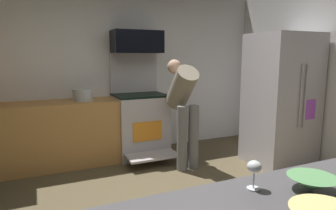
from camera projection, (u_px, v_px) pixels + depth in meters
The scene contains 9 objects.
wall_back at pixel (112, 70), 4.61m from camera, with size 5.20×0.12×2.60m, color silver.
lower_cabinet_run at pixel (55, 135), 4.06m from camera, with size 2.40×0.60×0.90m, color #B98142.
oven_range at pixel (140, 122), 4.53m from camera, with size 0.76×1.01×1.56m.
microwave at pixel (137, 42), 4.42m from camera, with size 0.74×0.38×0.33m, color black.
refrigerator at pixel (281, 100), 4.14m from camera, with size 0.84×0.75×1.82m.
person_cook at pixel (183, 104), 4.00m from camera, with size 0.31×0.64×1.47m.
mixing_bowl_small at pixel (312, 184), 1.35m from camera, with size 0.22×0.22×0.07m, color #5C985A.
wine_glass_far at pixel (254, 168), 1.35m from camera, with size 0.07×0.07×0.14m.
stock_pot at pixel (83, 95), 4.13m from camera, with size 0.28×0.28×0.16m, color silver.
Camera 1 is at (-1.09, -2.25, 1.51)m, focal length 31.57 mm.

